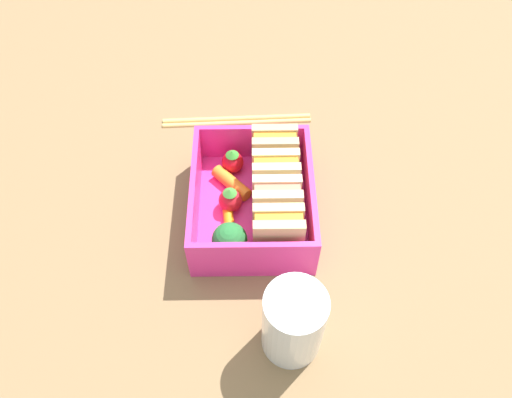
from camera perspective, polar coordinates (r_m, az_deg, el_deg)
The scene contains 14 objects.
ground_plane at distance 58.39cm, azimuth 0.00°, elevation -2.13°, with size 120.00×120.00×2.00cm, color olive.
bento_tray at distance 57.07cm, azimuth 0.00°, elevation -1.24°, with size 16.27×13.24×1.20cm, color #EF3294.
bento_rim at distance 54.62cm, azimuth 0.00°, elevation 0.56°, with size 16.27×13.24×4.82cm.
sandwich_left at distance 57.57cm, azimuth 2.51°, elevation 5.34°, with size 3.06×5.15×6.21cm.
sandwich_center_left at distance 55.25cm, azimuth 2.65°, elevation 2.52°, with size 3.06×5.15×6.21cm.
sandwich_center at distance 53.08cm, azimuth 2.80°, elevation -0.53°, with size 3.06×5.15×6.21cm.
sandwich_center_right at distance 51.07cm, azimuth 2.97°, elevation -3.84°, with size 3.06×5.15×6.21cm.
strawberry_left at distance 58.88cm, azimuth -2.30°, elevation 4.30°, with size 2.58×2.58×3.18cm.
carrot_stick_left at distance 57.70cm, azimuth -2.42°, elevation 1.86°, with size 1.54×1.54×5.23cm, color orange.
strawberry_far_left at distance 55.38cm, azimuth -2.55°, elevation -0.15°, with size 2.63×2.63×3.23cm.
carrot_stick_far_left at distance 54.69cm, azimuth -2.68°, elevation -2.80°, with size 1.14×1.14×3.52cm, color orange.
broccoli_floret at distance 50.89cm, azimuth -2.58°, elevation -4.77°, with size 3.65×3.65×4.76cm.
chopstick_pair at distance 66.82cm, azimuth -1.86°, elevation 9.10°, with size 2.34×19.65×0.70cm.
drinking_glass at distance 46.61cm, azimuth 4.79°, elevation -13.93°, with size 5.70×5.70×8.84cm, color white.
Camera 1 is at (32.53, -0.40, 47.48)cm, focal length 35.00 mm.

